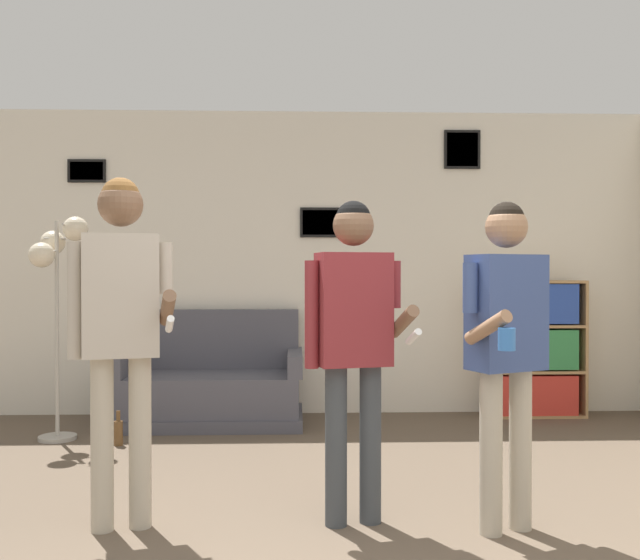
{
  "coord_description": "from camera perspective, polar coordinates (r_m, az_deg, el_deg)",
  "views": [
    {
      "loc": [
        -0.39,
        -2.44,
        1.27
      ],
      "look_at": [
        -0.24,
        1.97,
        1.22
      ],
      "focal_mm": 40.0,
      "sensor_mm": 36.0,
      "label": 1
    }
  ],
  "objects": [
    {
      "name": "person_watcher_holding_cup",
      "position": [
        3.58,
        14.7,
        -3.95
      ],
      "size": [
        0.47,
        0.53,
        1.61
      ],
      "color": "#B7AD99",
      "rests_on": "ground_plane"
    },
    {
      "name": "couch",
      "position": [
        6.11,
        -8.74,
        -8.43
      ],
      "size": [
        1.53,
        0.8,
        0.94
      ],
      "color": "#4C4C56",
      "rests_on": "ground_plane"
    },
    {
      "name": "person_player_foreground_center",
      "position": [
        3.57,
        2.69,
        -3.77
      ],
      "size": [
        0.55,
        0.42,
        1.62
      ],
      "color": "#3D4247",
      "rests_on": "ground_plane"
    },
    {
      "name": "floor_lamp",
      "position": [
        5.71,
        -20.31,
        0.98
      ],
      "size": [
        0.4,
        0.43,
        1.68
      ],
      "color": "#ADA89E",
      "rests_on": "ground_plane"
    },
    {
      "name": "person_player_foreground_left",
      "position": [
        3.63,
        -15.65,
        -2.48
      ],
      "size": [
        0.55,
        0.44,
        1.73
      ],
      "color": "#B7AD99",
      "rests_on": "ground_plane"
    },
    {
      "name": "bookshelf",
      "position": [
        6.56,
        16.77,
        -5.26
      ],
      "size": [
        0.85,
        0.3,
        1.19
      ],
      "color": "#A87F51",
      "rests_on": "ground_plane"
    },
    {
      "name": "bottle_on_floor",
      "position": [
        5.51,
        -15.84,
        -11.61
      ],
      "size": [
        0.07,
        0.07,
        0.25
      ],
      "color": "brown",
      "rests_on": "ground_plane"
    },
    {
      "name": "wall_back",
      "position": [
        6.41,
        1.48,
        1.44
      ],
      "size": [
        7.9,
        0.08,
        2.7
      ],
      "color": "silver",
      "rests_on": "ground_plane"
    }
  ]
}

